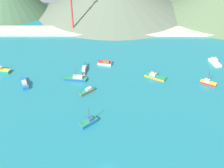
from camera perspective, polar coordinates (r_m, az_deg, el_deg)
The scene contains 13 objects.
ground at distance 102.85m, azimuth -0.75°, elevation -5.14°, with size 260.00×280.00×0.50m.
fishing_boat_0 at distance 123.06m, azimuth 19.38°, elevation 0.29°, with size 6.97×5.46×6.47m.
fishing_boat_1 at distance 121.23m, azimuth -17.80°, elevation 0.13°, with size 6.18×9.30×2.20m.
fishing_boat_2 at distance 111.24m, azimuth -5.16°, elevation -1.46°, with size 6.58×6.46×2.03m.
fishing_boat_4 at distance 141.31m, azimuth 20.62°, elevation 4.32°, with size 4.48×8.42×2.44m.
fishing_boat_5 at distance 134.93m, azimuth -22.24°, elevation 2.69°, with size 9.24×4.17×5.78m.
fishing_boat_6 at distance 95.47m, azimuth -4.93°, elevation -7.87°, with size 6.74×6.50×6.60m.
fishing_boat_7 at distance 120.00m, azimuth -7.50°, elevation 1.20°, with size 10.21×3.97×5.38m.
fishing_boat_9 at distance 126.96m, azimuth -5.79°, elevation 3.13°, with size 2.38×10.40×4.53m.
fishing_boat_11 at distance 131.50m, azimuth -1.45°, elevation 4.43°, with size 7.08×4.15×2.69m.
fishing_boat_13 at distance 122.16m, azimuth 8.94°, elevation 1.57°, with size 9.69×7.55×4.52m.
beach_strip at distance 169.81m, azimuth -0.29°, elevation 10.98°, with size 247.00×14.56×1.20m, color beige.
radio_tower at distance 165.70m, azimuth -8.53°, elevation 16.79°, with size 3.72×2.98×37.20m.
Camera 1 is at (1.85, -51.70, 62.20)m, focal length 43.90 mm.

